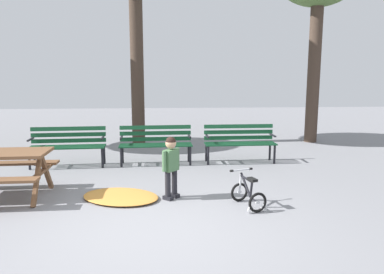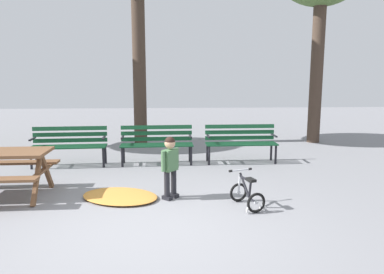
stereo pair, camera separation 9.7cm
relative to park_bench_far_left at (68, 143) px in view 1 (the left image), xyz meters
The scene contains 7 objects.
ground 4.01m from the park_bench_far_left, 61.42° to the right, with size 36.00×36.00×0.00m, color gray.
park_bench_far_left is the anchor object (origin of this frame).
park_bench_left 1.90m from the park_bench_far_left, ahead, with size 1.62×0.51×0.85m.
park_bench_right 3.81m from the park_bench_far_left, ahead, with size 1.61×0.48×0.85m.
child_standing 3.21m from the park_bench_far_left, 46.61° to the right, with size 0.29×0.31×1.01m.
kids_bicycle 4.38m from the park_bench_far_left, 39.78° to the right, with size 0.50×0.63×0.54m.
leaf_pile 2.71m from the park_bench_far_left, 58.57° to the right, with size 1.26×0.88×0.07m, color #C68438.
Camera 1 is at (0.23, -4.52, 1.95)m, focal length 34.32 mm.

